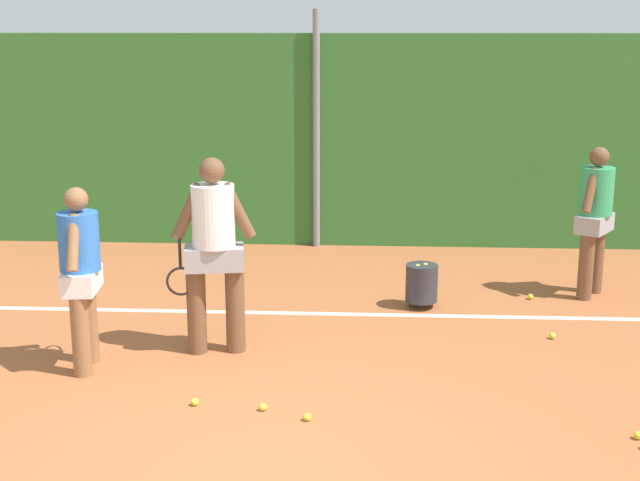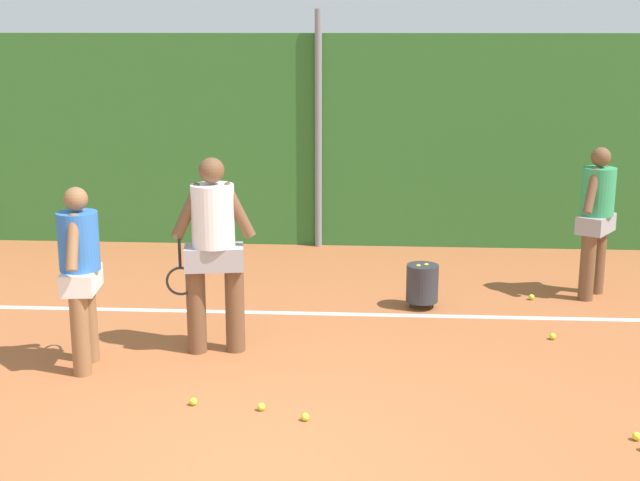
{
  "view_description": "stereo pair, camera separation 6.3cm",
  "coord_description": "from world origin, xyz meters",
  "px_view_note": "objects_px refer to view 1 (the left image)",
  "views": [
    {
      "loc": [
        0.74,
        -5.58,
        3.11
      ],
      "look_at": [
        0.26,
        2.91,
        1.0
      ],
      "focal_mm": 49.12,
      "sensor_mm": 36.0,
      "label": 1
    },
    {
      "loc": [
        0.8,
        -5.58,
        3.11
      ],
      "look_at": [
        0.26,
        2.91,
        1.0
      ],
      "focal_mm": 49.12,
      "sensor_mm": 36.0,
      "label": 2
    }
  ],
  "objects_px": {
    "tennis_ball_7": "(307,417)",
    "player_backcourt_far": "(595,213)",
    "player_foreground_near": "(81,269)",
    "tennis_ball_6": "(530,297)",
    "tennis_ball_1": "(209,253)",
    "tennis_ball_8": "(195,402)",
    "tennis_ball_0": "(638,435)",
    "tennis_ball_2": "(263,407)",
    "player_midcourt": "(214,245)",
    "tennis_ball_5": "(552,336)",
    "ball_hopper": "(422,283)"
  },
  "relations": [
    {
      "from": "tennis_ball_1",
      "to": "tennis_ball_5",
      "type": "bearing_deg",
      "value": -36.99
    },
    {
      "from": "tennis_ball_6",
      "to": "tennis_ball_2",
      "type": "bearing_deg",
      "value": -130.8
    },
    {
      "from": "tennis_ball_8",
      "to": "tennis_ball_7",
      "type": "bearing_deg",
      "value": -13.67
    },
    {
      "from": "tennis_ball_6",
      "to": "tennis_ball_8",
      "type": "distance_m",
      "value": 4.56
    },
    {
      "from": "tennis_ball_8",
      "to": "player_foreground_near",
      "type": "bearing_deg",
      "value": 146.54
    },
    {
      "from": "player_midcourt",
      "to": "tennis_ball_2",
      "type": "bearing_deg",
      "value": 105.81
    },
    {
      "from": "player_backcourt_far",
      "to": "tennis_ball_0",
      "type": "height_order",
      "value": "player_backcourt_far"
    },
    {
      "from": "tennis_ball_8",
      "to": "tennis_ball_2",
      "type": "bearing_deg",
      "value": -6.63
    },
    {
      "from": "ball_hopper",
      "to": "tennis_ball_8",
      "type": "height_order",
      "value": "ball_hopper"
    },
    {
      "from": "player_midcourt",
      "to": "tennis_ball_8",
      "type": "distance_m",
      "value": 1.63
    },
    {
      "from": "player_backcourt_far",
      "to": "tennis_ball_0",
      "type": "xyz_separation_m",
      "value": [
        -0.51,
        -3.72,
        -0.96
      ]
    },
    {
      "from": "ball_hopper",
      "to": "tennis_ball_6",
      "type": "relative_size",
      "value": 7.78
    },
    {
      "from": "tennis_ball_7",
      "to": "player_backcourt_far",
      "type": "bearing_deg",
      "value": 48.97
    },
    {
      "from": "tennis_ball_1",
      "to": "player_foreground_near",
      "type": "bearing_deg",
      "value": -95.7
    },
    {
      "from": "tennis_ball_0",
      "to": "tennis_ball_2",
      "type": "bearing_deg",
      "value": 173.3
    },
    {
      "from": "player_midcourt",
      "to": "tennis_ball_0",
      "type": "relative_size",
      "value": 28.91
    },
    {
      "from": "tennis_ball_1",
      "to": "tennis_ball_8",
      "type": "xyz_separation_m",
      "value": [
        0.75,
        -4.86,
        0.0
      ]
    },
    {
      "from": "tennis_ball_5",
      "to": "tennis_ball_8",
      "type": "relative_size",
      "value": 1.0
    },
    {
      "from": "player_foreground_near",
      "to": "tennis_ball_1",
      "type": "height_order",
      "value": "player_foreground_near"
    },
    {
      "from": "player_foreground_near",
      "to": "player_backcourt_far",
      "type": "relative_size",
      "value": 0.97
    },
    {
      "from": "player_midcourt",
      "to": "tennis_ball_5",
      "type": "bearing_deg",
      "value": -179.98
    },
    {
      "from": "tennis_ball_6",
      "to": "tennis_ball_7",
      "type": "distance_m",
      "value": 4.1
    },
    {
      "from": "tennis_ball_1",
      "to": "tennis_ball_8",
      "type": "bearing_deg",
      "value": -81.18
    },
    {
      "from": "player_midcourt",
      "to": "tennis_ball_2",
      "type": "xyz_separation_m",
      "value": [
        0.61,
        -1.33,
        -1.04
      ]
    },
    {
      "from": "tennis_ball_0",
      "to": "tennis_ball_8",
      "type": "xyz_separation_m",
      "value": [
        -3.53,
        0.41,
        0.0
      ]
    },
    {
      "from": "tennis_ball_6",
      "to": "tennis_ball_8",
      "type": "relative_size",
      "value": 1.0
    },
    {
      "from": "tennis_ball_6",
      "to": "player_backcourt_far",
      "type": "bearing_deg",
      "value": 15.17
    },
    {
      "from": "tennis_ball_0",
      "to": "tennis_ball_7",
      "type": "bearing_deg",
      "value": 176.0
    },
    {
      "from": "tennis_ball_2",
      "to": "tennis_ball_8",
      "type": "distance_m",
      "value": 0.59
    },
    {
      "from": "tennis_ball_1",
      "to": "tennis_ball_6",
      "type": "distance_m",
      "value": 4.44
    },
    {
      "from": "player_backcourt_far",
      "to": "tennis_ball_2",
      "type": "xyz_separation_m",
      "value": [
        -3.46,
        -3.37,
        -0.96
      ]
    },
    {
      "from": "tennis_ball_8",
      "to": "tennis_ball_0",
      "type": "bearing_deg",
      "value": -6.68
    },
    {
      "from": "player_foreground_near",
      "to": "tennis_ball_5",
      "type": "height_order",
      "value": "player_foreground_near"
    },
    {
      "from": "player_backcourt_far",
      "to": "tennis_ball_8",
      "type": "bearing_deg",
      "value": 162.41
    },
    {
      "from": "player_foreground_near",
      "to": "tennis_ball_6",
      "type": "bearing_deg",
      "value": -68.1
    },
    {
      "from": "player_foreground_near",
      "to": "tennis_ball_8",
      "type": "distance_m",
      "value": 1.67
    },
    {
      "from": "ball_hopper",
      "to": "tennis_ball_6",
      "type": "distance_m",
      "value": 1.37
    },
    {
      "from": "tennis_ball_2",
      "to": "player_backcourt_far",
      "type": "bearing_deg",
      "value": 44.27
    },
    {
      "from": "tennis_ball_0",
      "to": "tennis_ball_2",
      "type": "height_order",
      "value": "same"
    },
    {
      "from": "tennis_ball_1",
      "to": "tennis_ball_6",
      "type": "relative_size",
      "value": 1.0
    },
    {
      "from": "player_midcourt",
      "to": "tennis_ball_8",
      "type": "relative_size",
      "value": 28.91
    },
    {
      "from": "player_midcourt",
      "to": "tennis_ball_6",
      "type": "height_order",
      "value": "player_midcourt"
    },
    {
      "from": "player_foreground_near",
      "to": "tennis_ball_6",
      "type": "distance_m",
      "value": 5.15
    },
    {
      "from": "tennis_ball_0",
      "to": "player_midcourt",
      "type": "bearing_deg",
      "value": 154.85
    },
    {
      "from": "player_midcourt",
      "to": "ball_hopper",
      "type": "relative_size",
      "value": 3.72
    },
    {
      "from": "tennis_ball_2",
      "to": "ball_hopper",
      "type": "bearing_deg",
      "value": 62.57
    },
    {
      "from": "player_midcourt",
      "to": "player_foreground_near",
      "type": "bearing_deg",
      "value": 14.4
    },
    {
      "from": "player_midcourt",
      "to": "tennis_ball_0",
      "type": "height_order",
      "value": "player_midcourt"
    },
    {
      "from": "player_foreground_near",
      "to": "tennis_ball_7",
      "type": "relative_size",
      "value": 25.87
    },
    {
      "from": "player_backcourt_far",
      "to": "tennis_ball_6",
      "type": "distance_m",
      "value": 1.21
    }
  ]
}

